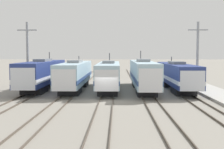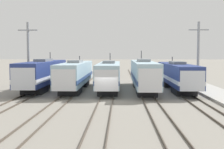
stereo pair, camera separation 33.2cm
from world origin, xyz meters
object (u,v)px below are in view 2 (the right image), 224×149
locomotive_center_right (144,74)px  catenary_tower_right (198,54)px  locomotive_center_left (75,75)px  catenary_tower_left (28,54)px  locomotive_far_left (43,74)px  locomotive_far_right (178,75)px  locomotive_center (109,75)px

locomotive_center_right → catenary_tower_right: size_ratio=2.09×
locomotive_center_left → catenary_tower_left: 7.52m
locomotive_center_left → catenary_tower_right: (17.14, 1.20, 2.80)m
locomotive_far_left → locomotive_center_right: 14.14m
locomotive_far_left → locomotive_center_right: bearing=-5.3°
locomotive_center_right → locomotive_far_right: size_ratio=1.06×
locomotive_center_left → locomotive_far_right: size_ratio=1.03×
catenary_tower_left → locomotive_center: bearing=-8.9°
locomotive_center_left → catenary_tower_right: bearing=4.0°
locomotive_center → catenary_tower_left: catenary_tower_left is taller
locomotive_far_left → locomotive_center: 9.47m
locomotive_center_right → locomotive_far_right: (4.69, 0.57, -0.16)m
locomotive_center_right → locomotive_center: bearing=179.1°
locomotive_far_right → catenary_tower_left: size_ratio=1.97×
locomotive_far_left → locomotive_far_right: bearing=-2.2°
locomotive_center_left → locomotive_center: bearing=-7.3°
locomotive_center → locomotive_center_right: locomotive_center_right is taller
locomotive_center_right → locomotive_far_left: bearing=174.7°
locomotive_far_left → locomotive_far_right: size_ratio=1.03×
locomotive_center_left → locomotive_center_right: locomotive_center_right is taller
locomotive_far_left → catenary_tower_right: 22.01m
locomotive_center_left → catenary_tower_left: (-6.87, 1.20, 2.80)m
locomotive_far_left → catenary_tower_left: catenary_tower_left is taller
locomotive_center_left → locomotive_center_right: (9.38, -0.67, 0.08)m
locomotive_center → locomotive_center_right: size_ratio=0.91×
locomotive_center_left → locomotive_far_right: bearing=-0.4°
locomotive_center_right → locomotive_far_right: 4.73m
catenary_tower_left → locomotive_center_right: bearing=-6.6°
locomotive_center → locomotive_far_right: bearing=3.0°
locomotive_center → locomotive_center_right: (4.69, -0.07, 0.10)m
locomotive_center → locomotive_far_right: (9.38, 0.50, -0.06)m
locomotive_center_right → catenary_tower_left: (-16.26, 1.88, 2.72)m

